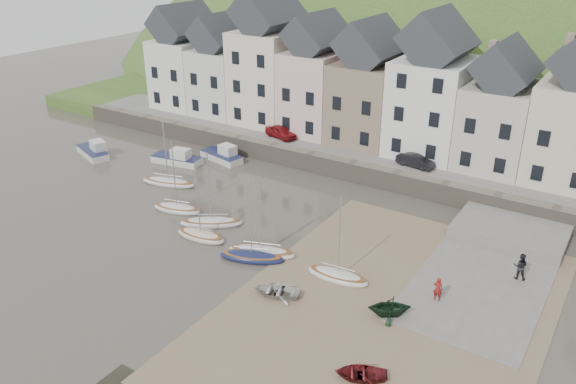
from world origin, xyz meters
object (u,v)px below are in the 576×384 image
Objects in this scene: car_left at (281,132)px; car_right at (416,161)px; rowboat_green at (389,307)px; person_dark at (520,266)px; sailboat_0 at (168,182)px; rowboat_white at (276,291)px; rowboat_red at (361,373)px; person_red at (438,289)px.

car_left is 14.65m from car_right.
rowboat_green is 1.37× the size of person_dark.
rowboat_white is at bearing -26.96° from sailboat_0.
sailboat_0 reaches higher than car_left.
sailboat_0 is 1.69× the size of car_left.
rowboat_green is 0.95× the size of rowboat_red.
person_red reaches higher than rowboat_white.
sailboat_0 is 22.58m from car_right.
rowboat_red is at bearing -26.62° from sailboat_0.
person_red is (26.79, -4.22, 0.67)m from sailboat_0.
car_right is (-11.87, 11.52, 1.12)m from person_dark.
rowboat_white is 1.63× the size of person_dark.
car_right is (18.66, 12.56, 1.92)m from sailboat_0.
rowboat_green is 0.73× the size of car_right.
person_dark is at bearing 112.03° from rowboat_green.
sailboat_0 is 30.55m from person_dark.
rowboat_green is 28.88m from car_left.
person_red is 6.46m from person_dark.
rowboat_white reaches higher than rowboat_red.
person_red is at bearing 45.85° from person_dark.
rowboat_white is at bearing 30.38° from person_dark.
person_red is at bearing 146.63° from rowboat_red.
car_right is at bearing -52.94° from person_dark.
rowboat_green is at bearing 47.28° from person_dark.
person_red is at bearing -8.95° from sailboat_0.
sailboat_0 is 3.91× the size of person_red.
person_dark is 0.53× the size of car_right.
rowboat_green is 3.62m from person_red.
car_left is (-20.90, 19.87, 1.50)m from rowboat_green.
car_right reaches higher than rowboat_white.
person_dark is 0.50× the size of car_left.
sailboat_0 reaches higher than rowboat_white.
car_left is (-22.78, 16.78, 1.31)m from person_red.
sailboat_0 is 2.07× the size of rowboat_white.
sailboat_0 is at bearing -6.83° from person_dark.
sailboat_0 is at bearing -134.90° from rowboat_white.
sailboat_0 is 20.20m from rowboat_white.
rowboat_white is at bearing -109.03° from rowboat_green.
person_dark is (12.52, 10.20, 0.68)m from rowboat_white.
person_red is (1.01, 8.70, 0.59)m from rowboat_red.
sailboat_0 is 2.46× the size of rowboat_green.
rowboat_white is at bearing -142.59° from rowboat_red.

